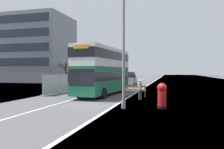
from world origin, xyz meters
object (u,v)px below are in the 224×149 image
(roadworks_barrier, at_px, (136,90))
(car_receding_mid, at_px, (121,78))
(double_decker_bus, at_px, (104,70))
(car_oncoming_near, at_px, (130,80))
(car_receding_far, at_px, (131,77))
(red_pillar_postbox, at_px, (162,94))
(lamppost_foreground, at_px, (124,42))
(pedestrian_at_kerb, at_px, (140,90))

(roadworks_barrier, relative_size, car_receding_mid, 0.46)
(double_decker_bus, relative_size, car_oncoming_near, 2.66)
(double_decker_bus, xyz_separation_m, car_oncoming_near, (-0.15, 16.18, -1.63))
(car_oncoming_near, bearing_deg, car_receding_far, 99.20)
(roadworks_barrier, relative_size, car_oncoming_near, 0.48)
(red_pillar_postbox, distance_m, car_receding_mid, 33.22)
(lamppost_foreground, relative_size, red_pillar_postbox, 5.51)
(car_oncoming_near, bearing_deg, lamppost_foreground, -80.70)
(red_pillar_postbox, xyz_separation_m, car_receding_far, (-8.90, 38.49, 0.13))
(red_pillar_postbox, bearing_deg, car_oncoming_near, 105.43)
(red_pillar_postbox, height_order, car_receding_far, car_receding_far)
(double_decker_bus, relative_size, lamppost_foreground, 1.14)
(car_receding_far, bearing_deg, lamppost_foreground, -80.74)
(lamppost_foreground, height_order, car_oncoming_near, lamppost_foreground)
(double_decker_bus, height_order, roadworks_barrier, double_decker_bus)
(lamppost_foreground, xyz_separation_m, car_receding_mid, (-7.42, 32.39, -3.48))
(double_decker_bus, xyz_separation_m, roadworks_barrier, (3.56, -1.00, -1.90))
(car_receding_mid, relative_size, car_receding_far, 0.94)
(lamppost_foreground, distance_m, red_pillar_postbox, 4.41)
(pedestrian_at_kerb, bearing_deg, double_decker_bus, 144.71)
(roadworks_barrier, bearing_deg, car_receding_far, 100.79)
(lamppost_foreground, height_order, car_receding_far, lamppost_foreground)
(car_oncoming_near, bearing_deg, double_decker_bus, -89.47)
(roadworks_barrier, height_order, car_receding_mid, car_receding_mid)
(lamppost_foreground, bearing_deg, pedestrian_at_kerb, 84.62)
(red_pillar_postbox, height_order, car_oncoming_near, car_oncoming_near)
(pedestrian_at_kerb, bearing_deg, car_oncoming_near, 102.92)
(roadworks_barrier, bearing_deg, pedestrian_at_kerb, -70.94)
(double_decker_bus, height_order, car_receding_mid, double_decker_bus)
(car_oncoming_near, distance_m, car_receding_far, 15.33)
(car_receding_mid, height_order, car_receding_far, car_receding_far)
(car_oncoming_near, bearing_deg, roadworks_barrier, -77.83)
(lamppost_foreground, bearing_deg, red_pillar_postbox, 15.42)
(lamppost_foreground, relative_size, car_receding_mid, 2.23)
(double_decker_bus, bearing_deg, lamppost_foreground, -64.29)
(car_oncoming_near, relative_size, pedestrian_at_kerb, 2.34)
(lamppost_foreground, xyz_separation_m, red_pillar_postbox, (2.51, 0.69, -3.56))
(lamppost_foreground, xyz_separation_m, car_oncoming_near, (-3.94, 24.05, -3.51))
(double_decker_bus, bearing_deg, red_pillar_postbox, -48.76)
(double_decker_bus, distance_m, car_receding_mid, 24.83)
(red_pillar_postbox, xyz_separation_m, car_oncoming_near, (-6.45, 23.36, 0.05))
(lamppost_foreground, distance_m, pedestrian_at_kerb, 6.09)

